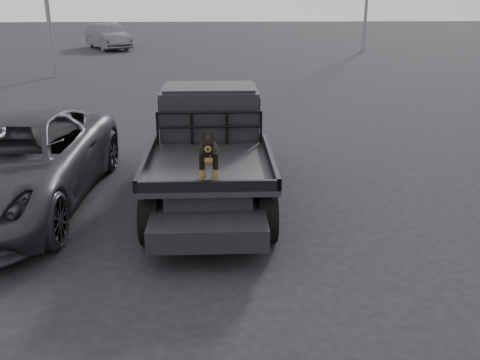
{
  "coord_description": "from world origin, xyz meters",
  "views": [
    {
      "loc": [
        -0.12,
        -6.43,
        3.4
      ],
      "look_at": [
        0.14,
        -0.22,
        1.2
      ],
      "focal_mm": 40.0,
      "sensor_mm": 36.0,
      "label": 1
    }
  ],
  "objects_px": {
    "dog": "(209,155)",
    "parked_suv": "(11,164)",
    "flatbed_ute": "(210,173)",
    "distant_car_a": "(108,36)"
  },
  "relations": [
    {
      "from": "dog",
      "to": "parked_suv",
      "type": "height_order",
      "value": "dog"
    },
    {
      "from": "dog",
      "to": "parked_suv",
      "type": "xyz_separation_m",
      "value": [
        -3.24,
        1.43,
        -0.54
      ]
    },
    {
      "from": "distant_car_a",
      "to": "dog",
      "type": "bearing_deg",
      "value": -105.04
    },
    {
      "from": "flatbed_ute",
      "to": "distant_car_a",
      "type": "height_order",
      "value": "distant_car_a"
    },
    {
      "from": "parked_suv",
      "to": "distant_car_a",
      "type": "xyz_separation_m",
      "value": [
        -3.4,
        26.05,
        0.01
      ]
    },
    {
      "from": "flatbed_ute",
      "to": "distant_car_a",
      "type": "relative_size",
      "value": 1.17
    },
    {
      "from": "flatbed_ute",
      "to": "parked_suv",
      "type": "bearing_deg",
      "value": -175.32
    },
    {
      "from": "dog",
      "to": "distant_car_a",
      "type": "xyz_separation_m",
      "value": [
        -6.64,
        27.48,
        -0.53
      ]
    },
    {
      "from": "dog",
      "to": "distant_car_a",
      "type": "relative_size",
      "value": 0.16
    },
    {
      "from": "parked_suv",
      "to": "distant_car_a",
      "type": "distance_m",
      "value": 26.27
    }
  ]
}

